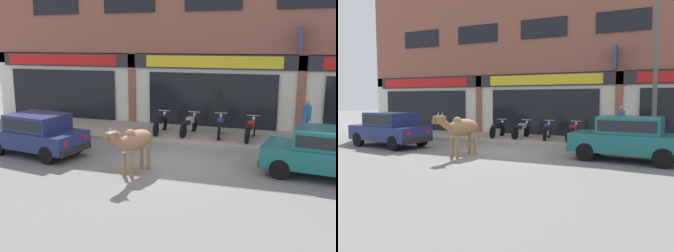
% 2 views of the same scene
% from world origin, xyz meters
% --- Properties ---
extents(ground_plane, '(90.00, 90.00, 0.00)m').
position_xyz_m(ground_plane, '(0.00, 0.00, 0.00)').
color(ground_plane, slate).
extents(sidewalk, '(19.00, 3.29, 0.14)m').
position_xyz_m(sidewalk, '(0.00, 3.84, 0.07)').
color(sidewalk, gray).
rests_on(sidewalk, ground).
extents(shop_building, '(23.00, 1.40, 9.54)m').
position_xyz_m(shop_building, '(0.00, 5.74, 4.56)').
color(shop_building, '#8E5142').
rests_on(shop_building, ground).
extents(cow, '(0.92, 2.10, 1.61)m').
position_xyz_m(cow, '(-0.88, -1.34, 1.01)').
color(cow, '#936B47').
rests_on(cow, ground).
extents(car_0, '(3.75, 2.02, 1.46)m').
position_xyz_m(car_0, '(4.57, 0.05, 0.81)').
color(car_0, black).
rests_on(car_0, ground).
extents(car_1, '(3.78, 2.14, 1.46)m').
position_xyz_m(car_1, '(-4.94, -0.47, 0.81)').
color(car_1, black).
rests_on(car_1, ground).
extents(motorcycle_0, '(0.52, 1.81, 0.88)m').
position_xyz_m(motorcycle_0, '(-1.74, 3.50, 0.52)').
color(motorcycle_0, black).
rests_on(motorcycle_0, sidewalk).
extents(motorcycle_1, '(0.52, 1.81, 0.88)m').
position_xyz_m(motorcycle_1, '(-0.52, 3.58, 0.52)').
color(motorcycle_1, black).
rests_on(motorcycle_1, sidewalk).
extents(motorcycle_2, '(0.52, 1.81, 0.88)m').
position_xyz_m(motorcycle_2, '(0.77, 3.65, 0.52)').
color(motorcycle_2, black).
rests_on(motorcycle_2, sidewalk).
extents(motorcycle_3, '(0.52, 1.81, 0.88)m').
position_xyz_m(motorcycle_3, '(2.00, 3.47, 0.52)').
color(motorcycle_3, black).
rests_on(motorcycle_3, sidewalk).
extents(pedestrian, '(0.32, 0.49, 1.60)m').
position_xyz_m(pedestrian, '(4.06, 3.91, 1.12)').
color(pedestrian, '#2D2D33').
rests_on(pedestrian, sidewalk).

